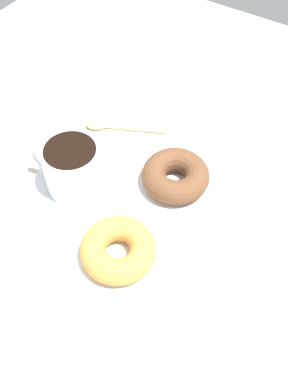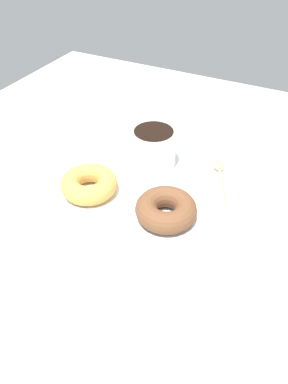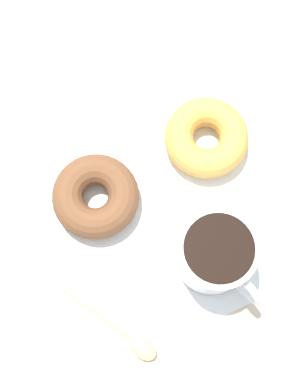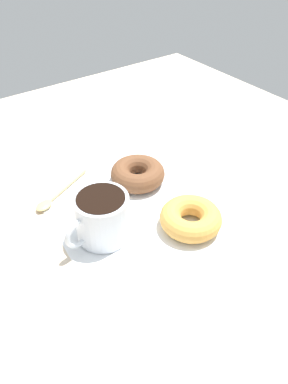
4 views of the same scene
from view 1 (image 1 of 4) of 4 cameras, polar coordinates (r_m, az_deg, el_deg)
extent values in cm
cube|color=beige|center=(70.21, 0.05, -0.80)|extent=(120.00, 120.00, 2.00)
cube|color=white|center=(68.50, 0.00, -1.10)|extent=(38.41, 38.41, 0.30)
cylinder|color=silver|center=(68.07, -9.43, 3.16)|extent=(9.21, 9.21, 8.19)
cylinder|color=black|center=(65.22, -9.87, 5.40)|extent=(8.01, 8.01, 0.60)
torus|color=silver|center=(70.18, -13.09, 4.24)|extent=(1.98, 5.55, 5.48)
torus|color=brown|center=(69.10, 4.22, 2.20)|extent=(11.01, 11.01, 3.97)
torus|color=gold|center=(61.25, -3.46, -7.66)|extent=(10.95, 10.95, 3.79)
ellipsoid|color=#D8B772|center=(79.74, -6.43, 8.87)|extent=(3.69, 4.28, 0.90)
cylinder|color=#D8B772|center=(78.69, -1.31, 8.35)|extent=(5.50, 10.98, 0.56)
camera|label=2|loc=(0.64, 62.19, 21.05)|focal=35.00mm
camera|label=3|loc=(0.58, -17.84, 63.45)|focal=50.00mm
camera|label=4|loc=(0.56, -69.59, 11.88)|focal=35.00mm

